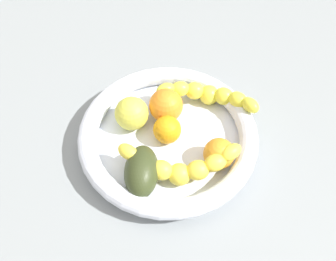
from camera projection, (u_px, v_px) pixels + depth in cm
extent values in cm
cube|color=gray|center=(168.00, 148.00, 73.68)|extent=(120.00, 120.00, 3.00)
cylinder|color=silver|center=(168.00, 142.00, 71.84)|extent=(30.59, 30.59, 1.51)
torus|color=silver|center=(168.00, 135.00, 69.82)|extent=(33.00, 33.00, 3.44)
ellipsoid|color=yellow|center=(128.00, 152.00, 64.26)|extent=(4.41, 4.72, 2.54)
ellipsoid|color=yellow|center=(144.00, 162.00, 64.08)|extent=(4.97, 4.89, 3.00)
ellipsoid|color=yellow|center=(161.00, 170.00, 64.24)|extent=(5.18, 4.98, 3.46)
ellipsoid|color=yellow|center=(179.00, 174.00, 64.77)|extent=(4.98, 4.94, 3.91)
ellipsoid|color=yellow|center=(198.00, 170.00, 64.24)|extent=(4.30, 3.83, 3.46)
ellipsoid|color=yellow|center=(215.00, 163.00, 64.07)|extent=(4.30, 3.43, 3.00)
ellipsoid|color=yellow|center=(231.00, 152.00, 64.25)|extent=(4.59, 3.68, 2.54)
ellipsoid|color=yellow|center=(251.00, 106.00, 70.39)|extent=(3.68, 4.40, 2.53)
ellipsoid|color=yellow|center=(238.00, 100.00, 72.25)|extent=(4.55, 4.77, 2.99)
ellipsoid|color=yellow|center=(224.00, 96.00, 73.82)|extent=(5.09, 5.08, 3.44)
ellipsoid|color=yellow|center=(209.00, 95.00, 75.06)|extent=(5.24, 5.28, 3.90)
ellipsoid|color=yellow|center=(195.00, 91.00, 74.63)|extent=(4.66, 4.47, 3.44)
ellipsoid|color=yellow|center=(180.00, 89.00, 73.83)|extent=(4.05, 3.37, 2.99)
ellipsoid|color=yellow|center=(166.00, 90.00, 72.67)|extent=(4.01, 2.94, 2.53)
sphere|color=orange|center=(166.00, 130.00, 69.35)|extent=(5.18, 5.18, 5.18)
sphere|color=orange|center=(219.00, 154.00, 66.23)|extent=(5.54, 5.54, 5.54)
sphere|color=orange|center=(166.00, 105.00, 71.83)|extent=(6.49, 6.49, 6.49)
sphere|color=#D5D145|center=(132.00, 113.00, 70.81)|extent=(6.37, 6.37, 6.37)
ellipsoid|color=#323B1D|center=(142.00, 171.00, 64.01)|extent=(8.75, 11.11, 6.05)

